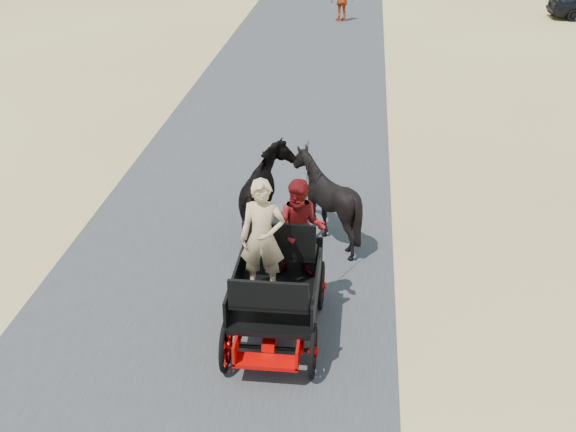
# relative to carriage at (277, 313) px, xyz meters

# --- Properties ---
(ground) EXTENTS (140.00, 140.00, 0.00)m
(ground) POSITION_rel_carriage_xyz_m (-1.17, 2.36, -0.36)
(ground) COLOR tan
(road) EXTENTS (6.00, 140.00, 0.01)m
(road) POSITION_rel_carriage_xyz_m (-1.17, 2.36, -0.35)
(road) COLOR #38383A
(road) RESTS_ON ground
(carriage) EXTENTS (1.30, 2.40, 0.72)m
(carriage) POSITION_rel_carriage_xyz_m (0.00, 0.00, 0.00)
(carriage) COLOR black
(carriage) RESTS_ON ground
(horse_left) EXTENTS (0.91, 2.01, 1.70)m
(horse_left) POSITION_rel_carriage_xyz_m (-0.55, 3.00, 0.49)
(horse_left) COLOR black
(horse_left) RESTS_ON ground
(horse_right) EXTENTS (1.37, 1.54, 1.70)m
(horse_right) POSITION_rel_carriage_xyz_m (0.55, 3.00, 0.49)
(horse_right) COLOR black
(horse_right) RESTS_ON ground
(driver_man) EXTENTS (0.66, 0.43, 1.80)m
(driver_man) POSITION_rel_carriage_xyz_m (-0.20, 0.05, 1.26)
(driver_man) COLOR tan
(driver_man) RESTS_ON carriage
(passenger_woman) EXTENTS (0.77, 0.60, 1.58)m
(passenger_woman) POSITION_rel_carriage_xyz_m (0.30, 0.60, 1.15)
(passenger_woman) COLOR #660C0F
(passenger_woman) RESTS_ON carriage
(pedestrian) EXTENTS (1.09, 0.82, 1.73)m
(pedestrian) POSITION_rel_carriage_xyz_m (0.04, 22.47, 0.50)
(pedestrian) COLOR #BA3B15
(pedestrian) RESTS_ON ground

